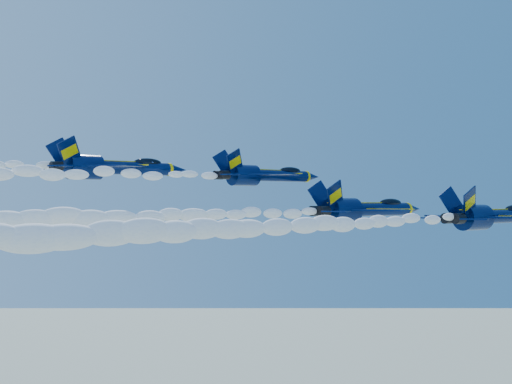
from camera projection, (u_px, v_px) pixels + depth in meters
jet_lead at (492, 216)px, 77.77m from camera, size 17.75×14.56×6.59m
smoke_trail_jet_lead at (234, 229)px, 55.37m from camera, size 55.77×2.40×2.16m
jet_second at (364, 209)px, 81.56m from camera, size 17.86×14.65×6.64m
smoke_trail_jet_second at (74, 218)px, 59.13m from camera, size 55.77×2.42×2.18m
jet_third at (264, 175)px, 80.51m from camera, size 15.13×12.41×5.62m
jet_fourth at (113, 167)px, 75.94m from camera, size 16.54×13.57×6.15m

